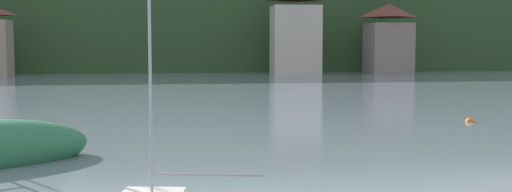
{
  "coord_description": "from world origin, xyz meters",
  "views": [
    {
      "loc": [
        -3.41,
        13.35,
        4.01
      ],
      "look_at": [
        0.0,
        38.01,
        1.89
      ],
      "focal_mm": 43.56,
      "sensor_mm": 36.0,
      "label": 1
    }
  ],
  "objects": [
    {
      "name": "mooring_buoy_near",
      "position": [
        11.73,
        43.06,
        0.0
      ],
      "size": [
        0.43,
        0.43,
        0.43
      ],
      "primitive_type": "sphere",
      "color": "orange",
      "rests_on": "ground_plane"
    },
    {
      "name": "shore_building_eastcentral",
      "position": [
        25.18,
        92.44,
        4.49
      ],
      "size": [
        5.69,
        5.42,
        9.25
      ],
      "color": "gray",
      "rests_on": "ground_plane"
    },
    {
      "name": "shore_building_central",
      "position": [
        12.59,
        92.04,
        5.35
      ],
      "size": [
        6.37,
        4.56,
        11.01
      ],
      "color": "beige",
      "rests_on": "ground_plane"
    },
    {
      "name": "wooded_hillside",
      "position": [
        16.26,
        135.58,
        6.41
      ],
      "size": [
        352.0,
        64.67,
        41.24
      ],
      "color": "#2D4C28",
      "rests_on": "ground_plane"
    }
  ]
}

